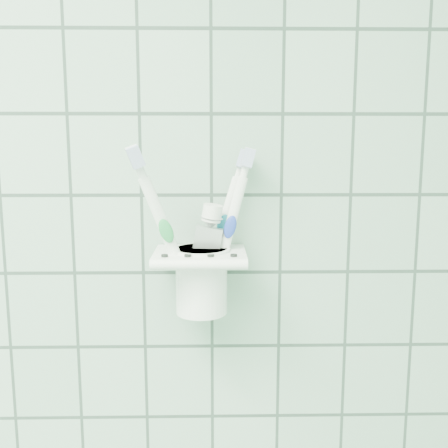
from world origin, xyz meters
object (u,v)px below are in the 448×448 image
Objects in this scene: toothpaste_tube at (198,247)px; toothbrush_blue at (209,226)px; holder_bracket at (200,257)px; cup at (201,277)px; toothbrush_pink at (197,222)px; toothbrush_orange at (199,224)px.

toothbrush_blue is at bearing -21.65° from toothpaste_tube.
toothbrush_blue reaches higher than holder_bracket.
toothbrush_pink is at bearing -119.74° from cup.
toothbrush_orange is at bearing 85.74° from toothpaste_tube.
holder_bracket is 0.55× the size of toothbrush_orange.
toothbrush_pink reaches higher than holder_bracket.
toothbrush_pink reaches higher than toothpaste_tube.
toothpaste_tube reaches higher than cup.
cup is 0.41× the size of toothbrush_blue.
holder_bracket is at bearing -166.77° from toothbrush_blue.
toothbrush_pink is 1.05× the size of toothbrush_blue.
toothpaste_tube is at bearing 70.83° from toothbrush_pink.
toothbrush_pink is 1.57× the size of toothpaste_tube.
holder_bracket is 0.55× the size of toothbrush_blue.
holder_bracket is at bearing 40.83° from toothbrush_pink.
cup is 0.08m from toothbrush_pink.
toothbrush_blue is (0.01, -0.00, 0.07)m from cup.
toothbrush_orange is (-0.00, 0.02, 0.04)m from holder_bracket.
toothbrush_pink reaches higher than toothbrush_orange.
toothpaste_tube is (-0.01, 0.01, -0.03)m from toothbrush_blue.
toothbrush_pink reaches higher than toothbrush_blue.
holder_bracket is at bearing -113.43° from cup.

